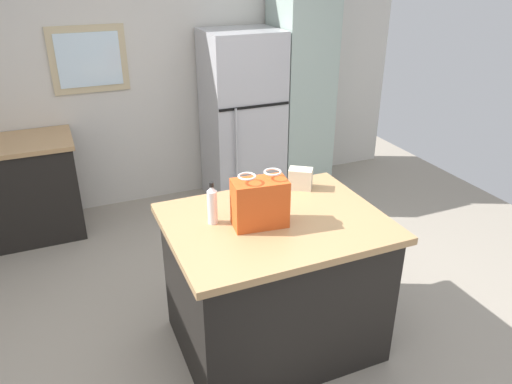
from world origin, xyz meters
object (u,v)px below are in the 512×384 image
(refrigerator, at_px, (242,119))
(shopping_bag, at_px, (260,203))
(kitchen_island, at_px, (275,283))
(small_box, at_px, (300,179))
(bottle, at_px, (212,205))
(tall_cabinet, at_px, (300,89))

(refrigerator, bearing_deg, shopping_bag, -109.02)
(kitchen_island, xyz_separation_m, shopping_bag, (-0.11, -0.02, 0.60))
(small_box, bearing_deg, shopping_bag, -141.69)
(shopping_bag, bearing_deg, bottle, 151.99)
(shopping_bag, relative_size, small_box, 2.11)
(tall_cabinet, bearing_deg, kitchen_island, -120.78)
(tall_cabinet, distance_m, bottle, 2.62)
(refrigerator, relative_size, bottle, 6.64)
(tall_cabinet, xyz_separation_m, small_box, (-0.94, -1.81, -0.11))
(kitchen_island, distance_m, refrigerator, 2.28)
(kitchen_island, bearing_deg, shopping_bag, -170.79)
(kitchen_island, height_order, tall_cabinet, tall_cabinet)
(tall_cabinet, height_order, shopping_bag, tall_cabinet)
(refrigerator, height_order, shopping_bag, refrigerator)
(bottle, bearing_deg, refrigerator, 64.11)
(tall_cabinet, bearing_deg, small_box, -117.46)
(kitchen_island, bearing_deg, bottle, 162.62)
(bottle, bearing_deg, shopping_bag, -28.01)
(kitchen_island, xyz_separation_m, bottle, (-0.35, 0.11, 0.58))
(tall_cabinet, relative_size, small_box, 14.20)
(shopping_bag, bearing_deg, refrigerator, 70.98)
(refrigerator, distance_m, bottle, 2.27)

